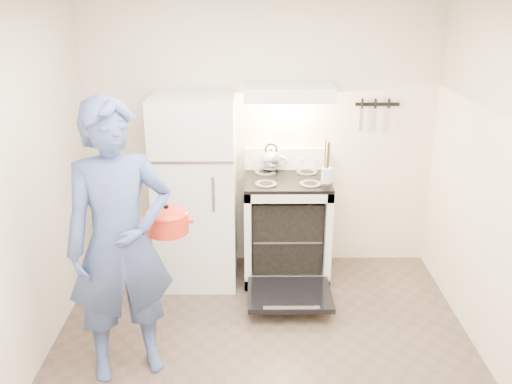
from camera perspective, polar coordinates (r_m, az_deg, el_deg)
floor at (r=4.19m, az=0.82°, el=-17.86°), size 3.60×3.60×0.00m
back_wall at (r=5.27m, az=0.48°, el=5.59°), size 3.20×0.02×2.50m
refrigerator at (r=5.08m, az=-6.03°, el=0.17°), size 0.70×0.70×1.70m
stove_body at (r=5.23m, az=3.04°, el=-3.72°), size 0.76×0.65×0.92m
cooktop at (r=5.06m, az=3.13°, el=1.19°), size 0.76×0.65×0.03m
backsplash at (r=5.29m, az=2.98°, el=3.39°), size 0.76×0.07×0.20m
oven_door at (r=4.86m, az=3.37°, el=-10.21°), size 0.70×0.54×0.04m
oven_rack at (r=5.24m, az=3.03°, el=-3.92°), size 0.60×0.52×0.01m
range_hood at (r=4.93m, az=3.26°, el=10.02°), size 0.76×0.50×0.12m
knife_strip at (r=5.31m, az=12.04°, el=8.59°), size 0.40×0.02×0.03m
pizza_stone at (r=5.23m, az=2.77°, el=-3.79°), size 0.32×0.32×0.02m
tea_kettle at (r=5.21m, az=1.51°, el=3.48°), size 0.21×0.18×0.26m
utensil_jar at (r=4.87m, az=7.05°, el=1.68°), size 0.09×0.09×0.13m
person at (r=3.86m, az=-13.44°, el=-5.06°), size 0.83×0.69×1.95m
dutch_oven at (r=4.05m, az=-8.88°, el=-3.07°), size 0.37×0.30×0.24m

